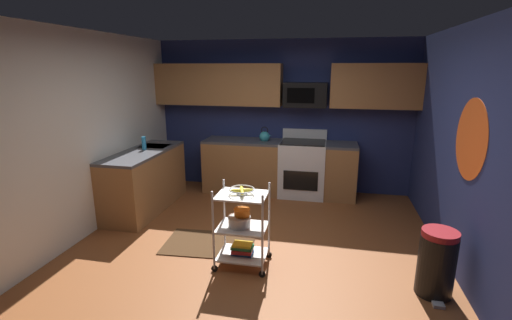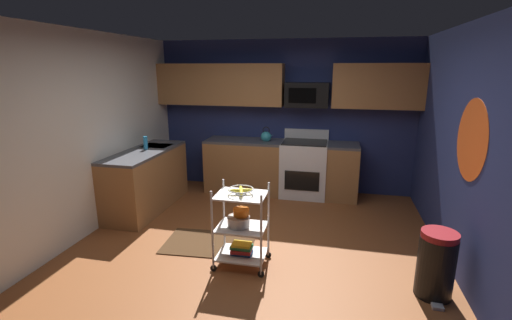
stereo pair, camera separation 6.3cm
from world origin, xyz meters
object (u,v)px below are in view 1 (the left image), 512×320
book_stack (242,249)px  rolling_cart (242,227)px  mixing_bowl_large (239,221)px  mixing_bowl_small (242,212)px  oven_range (302,168)px  fruit_bowl (242,190)px  dish_soap_bottle (144,143)px  kettle (265,136)px  microwave (305,95)px  trash_can (436,263)px

book_stack → rolling_cart: bearing=104.0°
mixing_bowl_large → mixing_bowl_small: size_ratio=1.38×
oven_range → book_stack: 2.48m
fruit_bowl → dish_soap_bottle: bearing=143.7°
oven_range → kettle: (-0.66, -0.00, 0.52)m
oven_range → book_stack: oven_range is taller
microwave → fruit_bowl: 2.70m
mixing_bowl_large → book_stack: size_ratio=1.06×
oven_range → fruit_bowl: oven_range is taller
mixing_bowl_large → kettle: bearing=94.2°
rolling_cart → mixing_bowl_large: 0.07m
fruit_bowl → book_stack: (-0.00, -0.00, -0.68)m
oven_range → dish_soap_bottle: dish_soap_bottle is taller
oven_range → mixing_bowl_small: bearing=-100.8°
microwave → rolling_cart: (-0.45, -2.53, -1.25)m
oven_range → kettle: size_ratio=4.17×
oven_range → rolling_cart: bearing=-100.5°
mixing_bowl_large → kettle: size_ratio=0.95×
microwave → book_stack: microwave is taller
mixing_bowl_small → dish_soap_bottle: dish_soap_bottle is taller
kettle → fruit_bowl: bearing=-85.1°
microwave → dish_soap_bottle: size_ratio=3.50×
book_stack → kettle: (-0.21, 2.42, 0.80)m
oven_range → mixing_bowl_large: bearing=-101.2°
trash_can → mixing_bowl_large: bearing=176.3°
mixing_bowl_large → trash_can: bearing=-3.7°
mixing_bowl_large → fruit_bowl: bearing=0.0°
kettle → trash_can: 3.40m
microwave → book_stack: 2.98m
mixing_bowl_large → trash_can: trash_can is taller
trash_can → oven_range: bearing=120.3°
trash_can → mixing_bowl_small: bearing=175.5°
rolling_cart → fruit_bowl: 0.42m
rolling_cart → fruit_bowl: size_ratio=3.36×
mixing_bowl_small → kettle: 2.43m
oven_range → mixing_bowl_small: 2.45m
oven_range → mixing_bowl_large: size_ratio=4.37×
microwave → book_stack: (-0.45, -2.53, -1.51)m
rolling_cart → trash_can: 1.95m
oven_range → rolling_cart: oven_range is taller
mixing_bowl_large → rolling_cart: bearing=0.0°
fruit_bowl → trash_can: size_ratio=0.41×
microwave → fruit_bowl: bearing=-100.1°
book_stack → trash_can: trash_can is taller
microwave → trash_can: microwave is taller
rolling_cart → trash_can: bearing=-3.8°
rolling_cart → dish_soap_bottle: bearing=143.7°
fruit_bowl → trash_can: (1.94, -0.13, -0.55)m
fruit_bowl → book_stack: bearing=-97.1°
fruit_bowl → oven_range: bearing=79.5°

